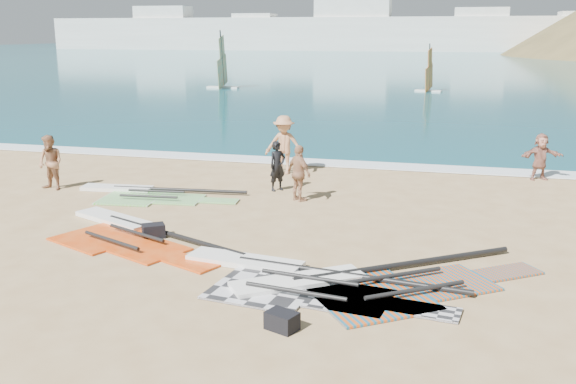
% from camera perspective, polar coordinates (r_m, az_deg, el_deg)
% --- Properties ---
extents(ground, '(300.00, 300.00, 0.00)m').
position_cam_1_polar(ground, '(12.38, -9.55, -8.59)').
color(ground, tan).
rests_on(ground, ground).
extents(sea, '(300.00, 240.00, 0.06)m').
position_cam_1_polar(sea, '(142.56, 12.71, 11.87)').
color(sea, '#0D475B').
rests_on(sea, ground).
extents(surf_line, '(300.00, 1.20, 0.04)m').
position_cam_1_polar(surf_line, '(23.68, 2.47, 2.56)').
color(surf_line, white).
rests_on(surf_line, ground).
extents(far_town, '(160.00, 8.00, 12.00)m').
position_cam_1_polar(far_town, '(161.71, 7.30, 13.92)').
color(far_town, white).
rests_on(far_town, ground).
extents(rig_grey, '(5.88, 2.71, 0.20)m').
position_cam_1_polar(rig_grey, '(12.64, -0.00, -7.65)').
color(rig_grey, '#27272A').
rests_on(rig_grey, ground).
extents(rig_green, '(5.17, 2.13, 0.20)m').
position_cam_1_polar(rig_green, '(19.52, -12.72, -0.14)').
color(rig_green, green).
rests_on(rig_green, ground).
extents(rig_orange, '(5.93, 4.60, 0.20)m').
position_cam_1_polar(rig_orange, '(12.51, 7.20, -8.01)').
color(rig_orange, '#FA5108').
rests_on(rig_orange, ground).
extents(rig_red, '(5.39, 3.72, 0.20)m').
position_cam_1_polar(rig_red, '(15.85, -14.13, -3.53)').
color(rig_red, '#E23703').
rests_on(rig_red, ground).
extents(gear_bag_near, '(0.63, 0.59, 0.32)m').
position_cam_1_polar(gear_bag_near, '(15.47, -11.86, -3.40)').
color(gear_bag_near, black).
rests_on(gear_bag_near, ground).
extents(gear_bag_far, '(0.60, 0.52, 0.30)m').
position_cam_1_polar(gear_bag_far, '(10.66, -0.54, -11.38)').
color(gear_bag_far, black).
rests_on(gear_bag_far, ground).
extents(person_wetsuit, '(0.64, 0.66, 1.53)m').
position_cam_1_polar(person_wetsuit, '(19.45, -0.94, 2.32)').
color(person_wetsuit, black).
rests_on(person_wetsuit, ground).
extents(beachgoer_left, '(0.93, 0.79, 1.69)m').
position_cam_1_polar(beachgoer_left, '(20.85, -20.36, 2.46)').
color(beachgoer_left, '#9E6D4C').
rests_on(beachgoer_left, ground).
extents(beachgoer_mid, '(1.30, 0.77, 1.99)m').
position_cam_1_polar(beachgoer_mid, '(21.78, -0.37, 4.21)').
color(beachgoer_mid, tan).
rests_on(beachgoer_mid, ground).
extents(beachgoer_back, '(0.99, 0.90, 1.62)m').
position_cam_1_polar(beachgoer_back, '(18.25, 0.99, 1.68)').
color(beachgoer_back, '#AD7C59').
rests_on(beachgoer_back, ground).
extents(beachgoer_right, '(1.49, 0.93, 1.54)m').
position_cam_1_polar(beachgoer_right, '(22.45, 21.53, 2.93)').
color(beachgoer_right, '#AC6F5D').
rests_on(beachgoer_right, ground).
extents(windsurfer_left, '(2.73, 3.26, 4.87)m').
position_cam_1_polar(windsurfer_left, '(55.28, -5.86, 10.56)').
color(windsurfer_left, white).
rests_on(windsurfer_left, ground).
extents(windsurfer_centre, '(2.17, 2.53, 3.83)m').
position_cam_1_polar(windsurfer_centre, '(53.08, 12.42, 9.92)').
color(windsurfer_centre, white).
rests_on(windsurfer_centre, ground).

